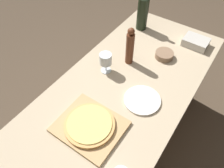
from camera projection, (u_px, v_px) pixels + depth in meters
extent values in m
plane|color=#4C3D2D|center=(120.00, 142.00, 1.88)|extent=(12.00, 12.00, 0.00)
cube|color=tan|center=(123.00, 90.00, 1.34)|extent=(0.76, 1.69, 0.03)
cylinder|color=brown|center=(137.00, 48.00, 2.16)|extent=(0.06, 0.06, 0.69)
cylinder|color=brown|center=(199.00, 75.00, 1.92)|extent=(0.06, 0.06, 0.69)
cube|color=tan|center=(90.00, 127.00, 1.15)|extent=(0.34, 0.29, 0.02)
cylinder|color=tan|center=(90.00, 125.00, 1.14)|extent=(0.27, 0.27, 0.02)
cylinder|color=#E0C66B|center=(90.00, 124.00, 1.13)|extent=(0.24, 0.24, 0.01)
cylinder|color=black|center=(142.00, 14.00, 1.65)|extent=(0.08, 0.08, 0.25)
cylinder|color=#5B2D19|center=(130.00, 49.00, 1.40)|extent=(0.05, 0.05, 0.22)
sphere|color=#5B2D19|center=(131.00, 31.00, 1.30)|extent=(0.04, 0.04, 0.04)
cylinder|color=silver|center=(106.00, 70.00, 1.43)|extent=(0.07, 0.07, 0.00)
cylinder|color=silver|center=(106.00, 67.00, 1.41)|extent=(0.01, 0.01, 0.06)
cylinder|color=silver|center=(106.00, 59.00, 1.36)|extent=(0.08, 0.08, 0.07)
cylinder|color=#84664C|center=(164.00, 55.00, 1.50)|extent=(0.12, 0.12, 0.04)
cylinder|color=silver|center=(142.00, 100.00, 1.27)|extent=(0.22, 0.22, 0.01)
cube|color=#BCB7AD|center=(196.00, 42.00, 1.58)|extent=(0.17, 0.13, 0.06)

